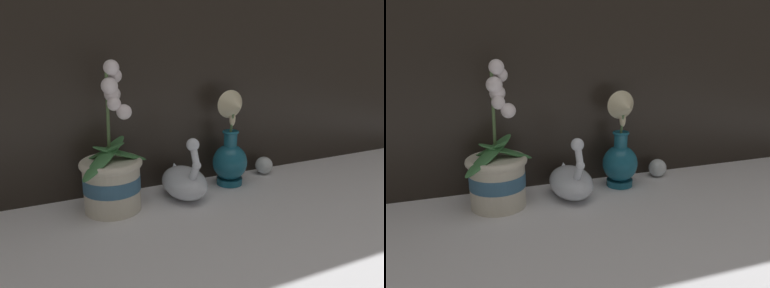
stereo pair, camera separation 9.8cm
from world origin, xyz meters
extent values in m
plane|color=white|center=(0.00, 0.00, 0.00)|extent=(2.80, 2.80, 0.00)
cylinder|color=beige|center=(-0.23, 0.16, 0.07)|extent=(0.14, 0.14, 0.13)
cylinder|color=#386689|center=(-0.23, 0.16, 0.07)|extent=(0.14, 0.14, 0.04)
torus|color=beige|center=(-0.23, 0.16, 0.12)|extent=(0.16, 0.16, 0.02)
cylinder|color=#4C6B3D|center=(-0.23, 0.16, 0.24)|extent=(0.01, 0.03, 0.23)
ellipsoid|color=#38703D|center=(-0.21, 0.16, 0.15)|extent=(0.14, 0.04, 0.06)
ellipsoid|color=#38703D|center=(-0.25, 0.18, 0.15)|extent=(0.12, 0.14, 0.08)
ellipsoid|color=#38703D|center=(-0.25, 0.14, 0.15)|extent=(0.15, 0.15, 0.08)
sphere|color=white|center=(-0.22, 0.15, 0.36)|extent=(0.04, 0.04, 0.04)
sphere|color=white|center=(-0.21, 0.17, 0.34)|extent=(0.04, 0.04, 0.04)
sphere|color=white|center=(-0.23, 0.14, 0.32)|extent=(0.04, 0.04, 0.04)
sphere|color=white|center=(-0.22, 0.15, 0.30)|extent=(0.04, 0.04, 0.04)
sphere|color=white|center=(-0.22, 0.13, 0.28)|extent=(0.03, 0.03, 0.03)
sphere|color=white|center=(-0.20, 0.13, 0.26)|extent=(0.04, 0.04, 0.04)
ellipsoid|color=silver|center=(-0.04, 0.15, 0.04)|extent=(0.12, 0.17, 0.08)
cone|color=silver|center=(-0.04, 0.22, 0.05)|extent=(0.06, 0.07, 0.07)
cylinder|color=silver|center=(-0.04, 0.09, 0.09)|extent=(0.02, 0.05, 0.06)
sphere|color=silver|center=(-0.04, 0.08, 0.11)|extent=(0.02, 0.02, 0.02)
cylinder|color=silver|center=(-0.04, 0.09, 0.14)|extent=(0.02, 0.04, 0.06)
sphere|color=silver|center=(-0.04, 0.10, 0.16)|extent=(0.03, 0.03, 0.03)
cylinder|color=#195B75|center=(0.13, 0.19, 0.01)|extent=(0.08, 0.08, 0.02)
ellipsoid|color=#195B75|center=(0.13, 0.19, 0.07)|extent=(0.10, 0.10, 0.11)
cylinder|color=#195B75|center=(0.13, 0.19, 0.14)|extent=(0.04, 0.04, 0.04)
torus|color=#195B75|center=(0.13, 0.19, 0.16)|extent=(0.05, 0.05, 0.01)
cylinder|color=#567A47|center=(0.13, 0.18, 0.19)|extent=(0.01, 0.02, 0.06)
cone|color=beige|center=(0.13, 0.16, 0.24)|extent=(0.08, 0.06, 0.08)
ellipsoid|color=beige|center=(0.13, 0.18, 0.20)|extent=(0.02, 0.02, 0.04)
sphere|color=silver|center=(0.27, 0.22, 0.03)|extent=(0.06, 0.06, 0.06)
camera|label=1|loc=(-0.42, -0.73, 0.42)|focal=35.00mm
camera|label=2|loc=(-0.33, -0.76, 0.42)|focal=35.00mm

